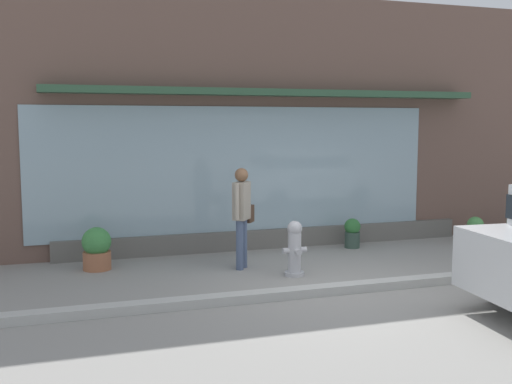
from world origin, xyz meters
TOP-DOWN VIEW (x-y plane):
  - ground_plane at (0.00, 0.00)m, footprint 60.00×60.00m
  - curb_strip at (0.00, -0.20)m, footprint 14.00×0.24m
  - storefront at (-0.01, 3.18)m, footprint 14.00×0.81m
  - fire_hydrant at (-0.36, 0.88)m, footprint 0.38×0.35m
  - pedestrian_with_handbag at (-0.99, 1.59)m, footprint 0.49×0.56m
  - potted_plant_trailing_edge at (1.46, 2.50)m, footprint 0.30×0.30m
  - potted_plant_by_entrance at (-3.23, 2.23)m, footprint 0.46×0.46m
  - potted_plant_corner_tall at (4.01, 2.23)m, footprint 0.32×0.32m

SIDE VIEW (x-z plane):
  - ground_plane at x=0.00m, z-range 0.00..0.00m
  - curb_strip at x=0.00m, z-range 0.00..0.12m
  - potted_plant_corner_tall at x=4.01m, z-range 0.02..0.53m
  - potted_plant_trailing_edge at x=1.46m, z-range 0.01..0.57m
  - potted_plant_by_entrance at x=-3.23m, z-range 0.00..0.69m
  - fire_hydrant at x=-0.36m, z-range 0.00..0.85m
  - pedestrian_with_handbag at x=-0.99m, z-range 0.13..1.76m
  - storefront at x=-0.01m, z-range -0.06..4.64m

